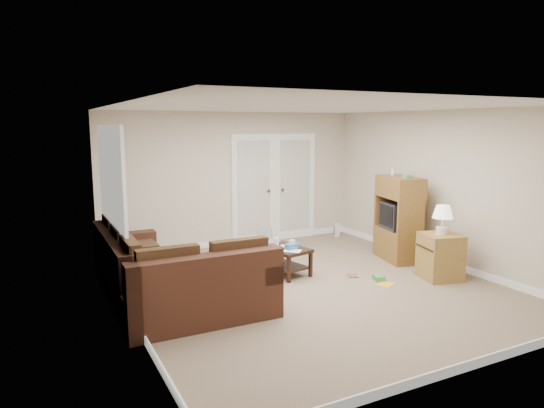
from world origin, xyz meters
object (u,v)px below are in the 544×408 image
sectional_sofa (163,279)px  tv_armoire (399,218)px  side_cabinet (440,253)px  coffee_table (278,258)px

sectional_sofa → tv_armoire: 4.09m
side_cabinet → sectional_sofa: bearing=-177.7°
coffee_table → tv_armoire: tv_armoire is taller
tv_armoire → side_cabinet: bearing=-84.8°
sectional_sofa → tv_armoire: bearing=4.0°
side_cabinet → tv_armoire: bearing=96.5°
sectional_sofa → coffee_table: size_ratio=2.45×
tv_armoire → coffee_table: bearing=-174.3°
coffee_table → side_cabinet: size_ratio=1.02×
coffee_table → tv_armoire: size_ratio=0.74×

